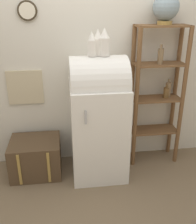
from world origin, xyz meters
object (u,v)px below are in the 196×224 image
object	(u,v)px
vase_right	(104,43)
refrigerator	(98,116)
vase_center	(98,43)
suitcase_trunk	(36,157)
vase_left	(92,45)
globe	(166,8)

from	to	relation	value
vase_right	refrigerator	bearing A→B (deg)	172.50
vase_center	vase_right	size ratio (longest dim) A/B	0.97
suitcase_trunk	vase_right	size ratio (longest dim) A/B	2.08
refrigerator	suitcase_trunk	world-z (taller)	refrigerator
suitcase_trunk	vase_right	xyz separation A→B (m)	(0.81, -0.06, 1.33)
vase_left	refrigerator	bearing A→B (deg)	12.00
refrigerator	vase_right	size ratio (longest dim) A/B	5.03
suitcase_trunk	vase_left	xyz separation A→B (m)	(0.68, -0.06, 1.32)
refrigerator	vase_left	xyz separation A→B (m)	(-0.07, -0.01, 0.80)
suitcase_trunk	vase_center	bearing A→B (deg)	-2.73
suitcase_trunk	refrigerator	bearing A→B (deg)	-3.82
vase_right	suitcase_trunk	bearing A→B (deg)	175.88
refrigerator	globe	size ratio (longest dim) A/B	4.38
vase_center	globe	bearing A→B (deg)	13.15
globe	vase_right	xyz separation A→B (m)	(-0.70, -0.20, -0.33)
refrigerator	suitcase_trunk	bearing A→B (deg)	176.18
suitcase_trunk	globe	size ratio (longest dim) A/B	1.81
suitcase_trunk	vase_left	bearing A→B (deg)	-5.37
vase_center	vase_right	distance (m)	0.07
globe	vase_right	world-z (taller)	globe
suitcase_trunk	vase_center	distance (m)	1.52
suitcase_trunk	vase_center	size ratio (longest dim) A/B	2.15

